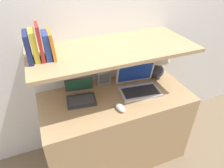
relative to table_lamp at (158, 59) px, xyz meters
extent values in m
cube|color=white|center=(-0.49, 0.23, 0.22)|extent=(6.00, 0.05, 2.40)
cube|color=tan|center=(-0.49, -0.15, -0.59)|extent=(1.32, 0.63, 0.77)
cube|color=white|center=(-0.49, 0.18, -0.39)|extent=(1.32, 0.04, 1.18)
cube|color=tan|center=(-0.49, -0.08, 0.21)|extent=(1.32, 0.57, 0.03)
ellipsoid|color=#2D2D33|center=(0.00, 0.00, -0.14)|extent=(0.16, 0.16, 0.14)
cylinder|color=tan|center=(0.00, 0.00, -0.04)|extent=(0.02, 0.02, 0.05)
cone|color=beige|center=(0.00, 0.00, 0.06)|extent=(0.23, 0.23, 0.15)
cube|color=silver|center=(-0.27, -0.18, -0.20)|extent=(0.38, 0.26, 0.02)
cube|color=#232326|center=(-0.27, -0.19, -0.19)|extent=(0.33, 0.19, 0.00)
cube|color=silver|center=(-0.25, -0.04, -0.08)|extent=(0.36, 0.11, 0.22)
cube|color=navy|center=(-0.25, -0.04, -0.08)|extent=(0.33, 0.09, 0.19)
cube|color=#333338|center=(-0.79, -0.11, -0.20)|extent=(0.26, 0.21, 0.02)
cube|color=#47474C|center=(-0.80, -0.12, -0.19)|extent=(0.23, 0.15, 0.00)
cube|color=#333338|center=(-0.78, 0.01, -0.11)|extent=(0.25, 0.09, 0.16)
cube|color=#235138|center=(-0.78, 0.01, -0.11)|extent=(0.22, 0.08, 0.14)
ellipsoid|color=white|center=(-0.53, -0.32, -0.19)|extent=(0.07, 0.12, 0.04)
cube|color=gray|center=(-0.52, 0.09, -0.14)|extent=(0.13, 0.06, 0.14)
cube|color=#59595B|center=(-0.52, 0.06, -0.14)|extent=(0.10, 0.00, 0.10)
cube|color=navy|center=(-1.11, -0.08, 0.33)|extent=(0.03, 0.17, 0.20)
cube|color=gold|center=(-1.07, -0.08, 0.33)|extent=(0.04, 0.13, 0.21)
cube|color=#A82823|center=(-1.03, -0.08, 0.35)|extent=(0.02, 0.15, 0.25)
cube|color=#284293|center=(-0.99, -0.08, 0.32)|extent=(0.04, 0.14, 0.19)
cube|color=orange|center=(-0.95, -0.08, 0.32)|extent=(0.03, 0.17, 0.19)
camera|label=1|loc=(-1.04, -1.44, 0.87)|focal=32.00mm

